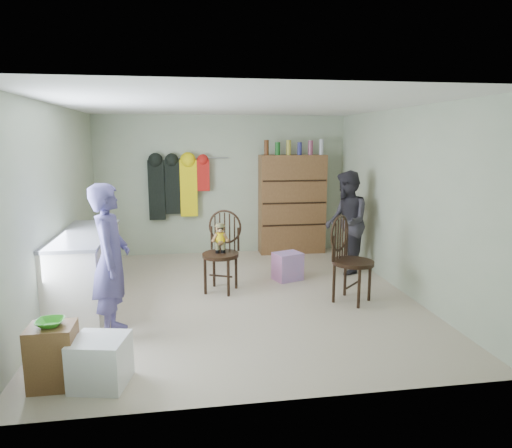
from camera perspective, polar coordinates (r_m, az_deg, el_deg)
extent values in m
plane|color=beige|center=(6.19, -2.02, -9.08)|extent=(5.00, 5.00, 0.00)
plane|color=#AFB99B|center=(8.36, -4.16, 4.85)|extent=(4.50, 0.00, 4.50)
plane|color=#AFB99B|center=(6.05, -23.78, 1.77)|extent=(0.00, 5.00, 5.00)
plane|color=#AFB99B|center=(6.55, 17.88, 2.76)|extent=(0.00, 5.00, 5.00)
plane|color=white|center=(5.84, -2.19, 14.67)|extent=(5.00, 5.00, 0.00)
cube|color=silver|center=(6.14, -20.50, -5.52)|extent=(0.60, 1.80, 0.90)
cube|color=slate|center=(6.04, -20.79, -1.22)|extent=(0.64, 1.86, 0.04)
cylinder|color=#99999E|center=(5.64, -18.36, -5.86)|extent=(0.02, 0.02, 0.14)
cylinder|color=#99999E|center=(6.50, -17.10, -3.63)|extent=(0.02, 0.02, 0.14)
cube|color=brown|center=(4.38, -24.04, -14.83)|extent=(0.38, 0.33, 0.54)
imported|color=green|center=(4.27, -24.35, -11.18)|extent=(0.23, 0.23, 0.06)
cube|color=white|center=(4.28, -18.88, -15.96)|extent=(0.52, 0.50, 0.42)
cylinder|color=black|center=(6.27, -4.45, -3.87)|extent=(0.66, 0.66, 0.05)
cylinder|color=black|center=(6.25, -6.37, -6.54)|extent=(0.04, 0.04, 0.50)
cylinder|color=black|center=(6.14, -3.48, -6.81)|extent=(0.04, 0.04, 0.50)
cylinder|color=black|center=(6.56, -5.27, -5.71)|extent=(0.04, 0.04, 0.50)
cylinder|color=black|center=(6.45, -2.50, -5.94)|extent=(0.04, 0.04, 0.50)
torus|color=black|center=(6.38, -3.90, -0.35)|extent=(0.45, 0.23, 0.48)
cylinder|color=black|center=(6.47, -5.58, -1.72)|extent=(0.03, 0.03, 0.33)
cylinder|color=black|center=(6.34, -2.22, -1.92)|extent=(0.03, 0.03, 0.33)
cylinder|color=yellow|center=(6.24, -4.50, -1.67)|extent=(0.13, 0.13, 0.12)
cylinder|color=#475128|center=(6.26, -4.49, -2.76)|extent=(0.08, 0.08, 0.19)
sphere|color=#9E7042|center=(6.21, -4.52, -0.61)|extent=(0.12, 0.12, 0.12)
cylinder|color=#475128|center=(6.20, -4.53, -0.11)|extent=(0.10, 0.10, 0.04)
cube|color=black|center=(6.16, -4.48, -0.63)|extent=(0.08, 0.01, 0.02)
cylinder|color=black|center=(5.99, 12.03, -4.73)|extent=(0.71, 0.71, 0.05)
cylinder|color=black|center=(5.86, 12.75, -7.92)|extent=(0.04, 0.04, 0.50)
cylinder|color=black|center=(6.15, 14.00, -7.07)|extent=(0.04, 0.04, 0.50)
cylinder|color=black|center=(5.99, 9.71, -7.37)|extent=(0.04, 0.04, 0.50)
cylinder|color=black|center=(6.28, 11.08, -6.58)|extent=(0.04, 0.04, 0.50)
torus|color=black|center=(5.99, 10.42, -1.14)|extent=(0.37, 0.37, 0.49)
cylinder|color=black|center=(5.84, 9.60, -3.08)|extent=(0.03, 0.03, 0.33)
cylinder|color=black|center=(6.20, 11.27, -2.36)|extent=(0.03, 0.03, 0.33)
cube|color=pink|center=(6.87, 3.97, -5.29)|extent=(0.47, 0.42, 0.41)
imported|color=#4B447E|center=(5.06, -17.69, -4.39)|extent=(0.39, 0.60, 1.64)
imported|color=#2D2B33|center=(7.24, 11.22, 0.21)|extent=(0.74, 0.88, 1.61)
cube|color=brown|center=(8.40, 4.52, 2.47)|extent=(1.20, 0.38, 1.80)
cube|color=black|center=(8.28, 4.79, -0.12)|extent=(1.16, 0.02, 0.03)
cube|color=black|center=(8.21, 4.83, 2.62)|extent=(1.16, 0.02, 0.03)
cube|color=black|center=(8.17, 4.88, 5.40)|extent=(1.16, 0.02, 0.03)
cylinder|color=#592D14|center=(8.12, 1.31, 9.53)|extent=(0.08, 0.08, 0.26)
cylinder|color=#19591E|center=(8.16, 2.71, 9.39)|extent=(0.09, 0.09, 0.23)
cylinder|color=#A59933|center=(8.20, 4.10, 9.50)|extent=(0.08, 0.08, 0.26)
cylinder|color=navy|center=(8.25, 5.47, 9.36)|extent=(0.08, 0.08, 0.23)
cylinder|color=#8C3F59|center=(8.30, 6.83, 9.45)|extent=(0.09, 0.09, 0.26)
cylinder|color=#B2B2B7|center=(8.35, 8.17, 9.50)|extent=(0.08, 0.08, 0.28)
cylinder|color=#99999E|center=(8.24, -6.97, 8.20)|extent=(1.00, 0.02, 0.02)
cube|color=black|center=(8.23, -12.32, 4.16)|extent=(0.28, 0.10, 1.05)
cube|color=black|center=(8.21, -10.38, 4.56)|extent=(0.26, 0.10, 0.95)
cube|color=yellow|center=(8.21, -8.41, 4.45)|extent=(0.30, 0.10, 1.00)
cube|color=red|center=(8.20, -6.63, 6.06)|extent=(0.22, 0.10, 0.55)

